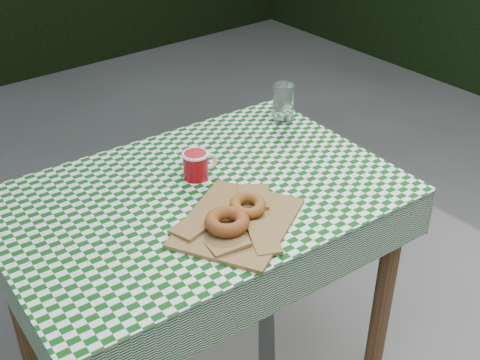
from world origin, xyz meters
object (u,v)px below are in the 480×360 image
paper_bag (237,221)px  drinking_glass (283,103)px  table (204,295)px  coffee_mug (196,165)px

paper_bag → drinking_glass: size_ratio=2.52×
paper_bag → drinking_glass: bearing=37.7°
table → paper_bag: bearing=-90.2°
table → coffee_mug: bearing=65.2°
table → paper_bag: size_ratio=3.35×
table → coffee_mug: 0.43m
drinking_glass → table: bearing=-157.6°
coffee_mug → drinking_glass: (0.45, 0.13, 0.02)m
table → drinking_glass: (0.49, 0.20, 0.45)m
table → paper_bag: 0.43m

